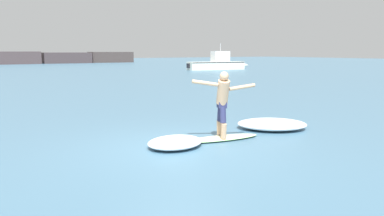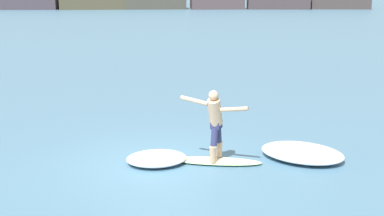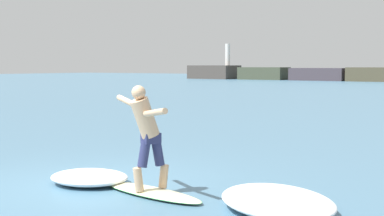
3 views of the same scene
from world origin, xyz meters
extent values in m
plane|color=teal|center=(0.00, 0.00, 0.00)|extent=(200.00, 200.00, 0.00)
cube|color=#493C3E|center=(5.66, 62.00, 1.04)|extent=(7.19, 4.63, 2.07)
cube|color=#403638|center=(13.93, 62.00, 0.94)|extent=(8.42, 4.90, 1.89)
cube|color=#423836|center=(22.19, 62.00, 0.99)|extent=(8.10, 4.70, 1.98)
ellipsoid|color=beige|center=(1.32, 0.03, 0.04)|extent=(2.10, 0.84, 0.08)
ellipsoid|color=beige|center=(0.29, 0.19, 0.04)|extent=(0.33, 0.34, 0.07)
ellipsoid|color=#339E56|center=(1.32, 0.03, 0.04)|extent=(2.11, 0.86, 0.04)
cone|color=black|center=(2.15, -0.09, -0.06)|extent=(0.06, 0.06, 0.14)
cone|color=black|center=(2.03, 0.08, -0.06)|extent=(0.06, 0.06, 0.14)
cone|color=black|center=(1.98, -0.22, -0.06)|extent=(0.06, 0.06, 0.14)
cylinder|color=tan|center=(1.23, -0.17, 0.26)|extent=(0.19, 0.21, 0.38)
cylinder|color=navy|center=(1.27, -0.08, 0.64)|extent=(0.22, 0.26, 0.42)
cylinder|color=tan|center=(1.41, 0.24, 0.26)|extent=(0.19, 0.21, 0.38)
cylinder|color=navy|center=(1.37, 0.15, 0.64)|extent=(0.22, 0.26, 0.42)
cube|color=navy|center=(1.32, 0.03, 0.88)|extent=(0.29, 0.32, 0.16)
cylinder|color=tan|center=(1.28, -0.06, 1.20)|extent=(0.44, 0.54, 0.65)
sphere|color=tan|center=(1.24, -0.15, 1.59)|extent=(0.21, 0.21, 0.21)
cylinder|color=tan|center=(1.67, -0.30, 1.32)|extent=(0.62, 0.36, 0.20)
cylinder|color=tan|center=(0.83, 0.05, 1.43)|extent=(0.62, 0.34, 0.19)
cube|color=white|center=(22.23, 28.26, 0.46)|extent=(7.03, 2.62, 0.93)
cone|color=white|center=(26.10, 27.67, 0.46)|extent=(1.33, 1.10, 0.93)
cube|color=black|center=(22.23, 28.26, 0.85)|extent=(6.97, 2.65, 0.08)
cube|color=silver|center=(22.79, 28.18, 1.54)|extent=(2.15, 1.49, 1.23)
cube|color=#232D38|center=(23.78, 28.02, 1.69)|extent=(0.17, 0.95, 0.61)
cylinder|color=silver|center=(22.79, 28.18, 2.60)|extent=(0.06, 0.06, 0.90)
cube|color=black|center=(18.71, 28.80, 0.51)|extent=(0.33, 0.40, 0.52)
ellipsoid|color=white|center=(3.31, 0.29, 0.13)|extent=(2.40, 2.29, 0.27)
ellipsoid|color=white|center=(-0.01, 0.04, 0.11)|extent=(1.56, 1.38, 0.23)
camera|label=1|loc=(-4.22, -7.13, 2.18)|focal=35.00mm
camera|label=2|loc=(0.50, -11.27, 4.02)|focal=50.00mm
camera|label=3|loc=(6.37, -6.34, 1.99)|focal=50.00mm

